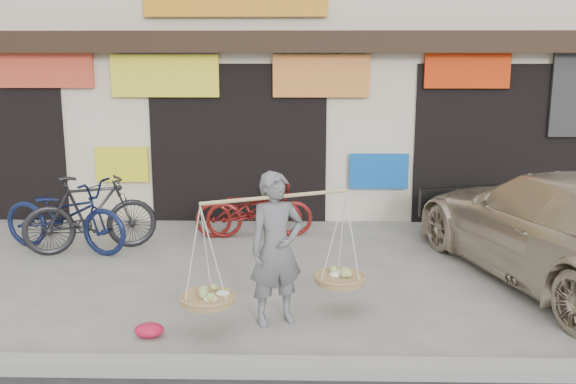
{
  "coord_description": "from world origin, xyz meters",
  "views": [
    {
      "loc": [
        1.1,
        -7.37,
        2.86
      ],
      "look_at": [
        0.91,
        0.9,
        1.07
      ],
      "focal_mm": 40.0,
      "sensor_mm": 36.0,
      "label": 1
    }
  ],
  "objects_px": {
    "bike_0": "(64,215)",
    "suv": "(564,227)",
    "street_vendor": "(276,255)",
    "bike_2": "(259,210)",
    "bike_1": "(91,214)",
    "bike_3": "(249,209)"
  },
  "relations": [
    {
      "from": "bike_0",
      "to": "suv",
      "type": "xyz_separation_m",
      "value": [
        6.79,
        -1.16,
        0.18
      ]
    },
    {
      "from": "street_vendor",
      "to": "bike_1",
      "type": "relative_size",
      "value": 1.03
    },
    {
      "from": "bike_0",
      "to": "bike_1",
      "type": "distance_m",
      "value": 0.4
    },
    {
      "from": "suv",
      "to": "bike_1",
      "type": "bearing_deg",
      "value": -25.45
    },
    {
      "from": "bike_1",
      "to": "bike_0",
      "type": "bearing_deg",
      "value": 64.24
    },
    {
      "from": "street_vendor",
      "to": "bike_0",
      "type": "relative_size",
      "value": 0.94
    },
    {
      "from": "street_vendor",
      "to": "suv",
      "type": "height_order",
      "value": "street_vendor"
    },
    {
      "from": "street_vendor",
      "to": "bike_1",
      "type": "height_order",
      "value": "street_vendor"
    },
    {
      "from": "street_vendor",
      "to": "suv",
      "type": "relative_size",
      "value": 0.37
    },
    {
      "from": "bike_0",
      "to": "bike_1",
      "type": "relative_size",
      "value": 1.09
    },
    {
      "from": "bike_0",
      "to": "bike_3",
      "type": "bearing_deg",
      "value": -55.21
    },
    {
      "from": "bike_2",
      "to": "suv",
      "type": "height_order",
      "value": "suv"
    },
    {
      "from": "bike_2",
      "to": "bike_0",
      "type": "bearing_deg",
      "value": 99.47
    },
    {
      "from": "bike_1",
      "to": "bike_2",
      "type": "bearing_deg",
      "value": -93.73
    },
    {
      "from": "bike_0",
      "to": "bike_3",
      "type": "xyz_separation_m",
      "value": [
        2.64,
        0.81,
        -0.1
      ]
    },
    {
      "from": "street_vendor",
      "to": "bike_2",
      "type": "distance_m",
      "value": 3.37
    },
    {
      "from": "suv",
      "to": "bike_2",
      "type": "bearing_deg",
      "value": -41.72
    },
    {
      "from": "bike_0",
      "to": "bike_2",
      "type": "relative_size",
      "value": 1.23
    },
    {
      "from": "bike_1",
      "to": "bike_2",
      "type": "xyz_separation_m",
      "value": [
        2.41,
        0.83,
        -0.13
      ]
    },
    {
      "from": "street_vendor",
      "to": "bike_2",
      "type": "bearing_deg",
      "value": 72.5
    },
    {
      "from": "street_vendor",
      "to": "bike_0",
      "type": "height_order",
      "value": "street_vendor"
    },
    {
      "from": "bike_0",
      "to": "suv",
      "type": "bearing_deg",
      "value": -82.02
    }
  ]
}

